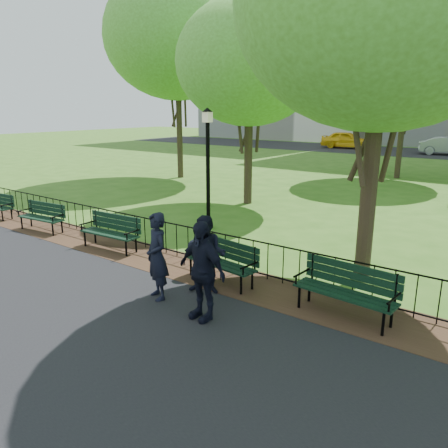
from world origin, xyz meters
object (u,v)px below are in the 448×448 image
Objects in this scene: park_bench_main at (213,254)px; tree_mid_w at (177,36)px; tree_near_e at (385,0)px; person_left at (157,256)px; lamppost at (208,164)px; tree_far_c at (409,57)px; person_mid at (207,255)px; park_bench_right_a at (347,285)px; tree_near_w at (250,62)px; park_bench_left_a at (112,228)px; sedan_silver at (448,146)px; person_right at (202,271)px; park_bench_left_b at (43,214)px; taxi at (346,140)px.

tree_mid_w is at bearing 142.02° from park_bench_main.
tree_near_e reaches higher than person_left.
tree_far_c is at bearing 82.08° from lamppost.
person_mid is at bearing -54.41° from park_bench_main.
person_left is (2.58, -4.93, -1.17)m from lamppost.
lamppost reaches higher than person_mid.
tree_near_w is (-7.11, 7.37, 4.90)m from park_bench_right_a.
tree_near_w is 0.74× the size of tree_mid_w.
park_bench_main is 0.99× the size of park_bench_left_a.
park_bench_left_a is at bearing -174.36° from park_bench_main.
person_right is at bearing 170.68° from sedan_silver.
park_bench_main is 4.70m from lamppost.
person_right is (-1.72, -3.76, -4.95)m from tree_near_e.
tree_near_w is at bearing 88.47° from park_bench_left_a.
tree_far_c reaches higher than park_bench_left_b.
person_left is at bearing 168.54° from sedan_silver.
tree_near_e is 5.05× the size of person_mid.
person_right is (4.97, -9.07, -4.57)m from tree_near_w.
tree_near_w is 4.22× the size of person_right.
tree_far_c reaches higher than tree_near_e.
park_bench_left_a is 1.13× the size of person_mid.
park_bench_left_b is 0.22× the size of tree_near_w.
tree_far_c is 5.07× the size of person_left.
tree_near_e reaches higher than park_bench_right_a.
park_bench_right_a is 1.09× the size of person_left.
person_left is (0.56, -19.41, -5.48)m from tree_far_c.
taxi is at bearing 88.15° from tree_mid_w.
park_bench_right_a is at bearing 174.54° from sedan_silver.
sedan_silver is (-3.73, 30.88, -5.16)m from tree_near_e.
lamppost reaches higher than sedan_silver.
person_right is (1.30, -0.15, 0.03)m from person_left.
park_bench_left_b is 11.22m from tree_near_e.
person_mid is 1.17m from person_right.
park_bench_right_a is at bearing 48.12° from person_left.
sedan_silver is at bearing 73.85° from park_bench_left_b.
tree_mid_w is 5.90× the size of person_left.
park_bench_main is at bearing -170.64° from taxi.
tree_near_e is 6.86m from person_left.
park_bench_left_b is at bearing -108.70° from tree_far_c.
park_bench_right_a is at bearing 8.07° from park_bench_main.
person_right is at bearing -84.56° from tree_far_c.
park_bench_left_a is 5.00m from person_right.
tree_far_c is at bearing 102.78° from tree_near_e.
park_bench_left_b is at bearing -111.75° from tree_near_w.
park_bench_main is 6.32m from tree_near_e.
park_bench_left_b is 9.39m from tree_near_w.
park_bench_right_a is 1.05× the size of person_right.
park_bench_left_a is at bearing 145.54° from person_mid.
tree_mid_w reaches higher than park_bench_main.
tree_far_c reaches higher than person_mid.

